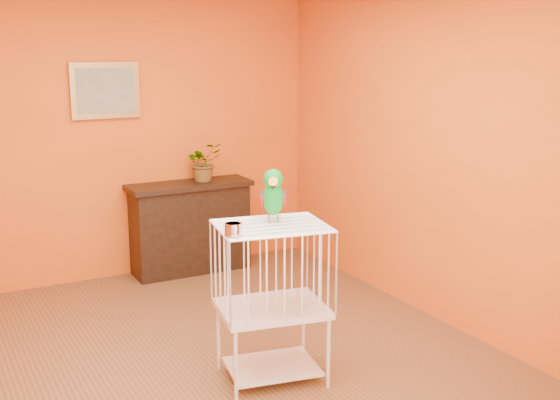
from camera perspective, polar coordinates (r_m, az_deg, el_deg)
ground at (r=4.91m, az=-6.16°, el=-13.56°), size 4.50×4.50×0.00m
room_shell at (r=4.45m, az=-6.63°, el=5.10°), size 4.50×4.50×4.50m
console_cabinet at (r=6.79m, az=-7.30°, el=-2.21°), size 1.18×0.42×0.87m
potted_plant at (r=6.73m, az=-6.25°, el=2.74°), size 0.39×0.42×0.29m
framed_picture at (r=6.53m, az=-14.01°, el=8.63°), size 0.62×0.04×0.50m
birdcage at (r=4.55m, az=-0.67°, el=-8.18°), size 0.76×0.63×1.04m
feed_cup at (r=4.16m, az=-3.82°, el=-2.38°), size 0.10×0.10×0.07m
parrot at (r=4.44m, az=-0.55°, el=0.44°), size 0.22×0.31×0.35m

